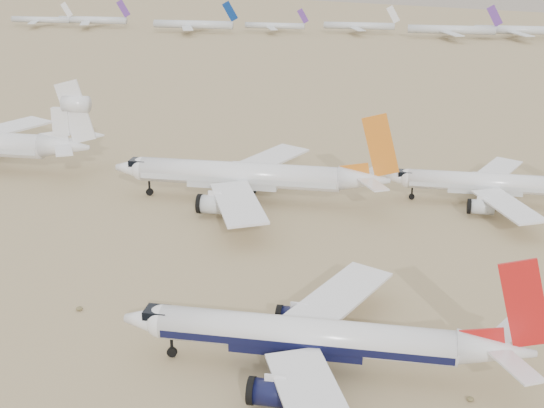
# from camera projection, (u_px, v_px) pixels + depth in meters

# --- Properties ---
(ground) EXTENTS (7000.00, 7000.00, 0.00)m
(ground) POSITION_uv_depth(u_px,v_px,m) (264.00, 387.00, 91.80)
(ground) COLOR #937C55
(ground) RESTS_ON ground
(main_airliner) EXTENTS (49.60, 48.44, 17.50)m
(main_airliner) POSITION_uv_depth(u_px,v_px,m) (323.00, 338.00, 93.31)
(main_airliner) COLOR white
(main_airliner) RESTS_ON ground
(row2_gold_tail) EXTENTS (43.65, 42.69, 15.54)m
(row2_gold_tail) POSITION_uv_depth(u_px,v_px,m) (499.00, 184.00, 152.08)
(row2_gold_tail) COLOR white
(row2_gold_tail) RESTS_ON ground
(row2_orange_tail) EXTENTS (55.17, 53.97, 19.68)m
(row2_orange_tail) POSITION_uv_depth(u_px,v_px,m) (250.00, 176.00, 153.33)
(row2_orange_tail) COLOR white
(row2_orange_tail) RESTS_ON ground
(distant_storage_row) EXTENTS (567.34, 64.58, 15.35)m
(distant_storage_row) POSITION_uv_depth(u_px,v_px,m) (398.00, 27.00, 406.01)
(distant_storage_row) COLOR silver
(distant_storage_row) RESTS_ON ground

